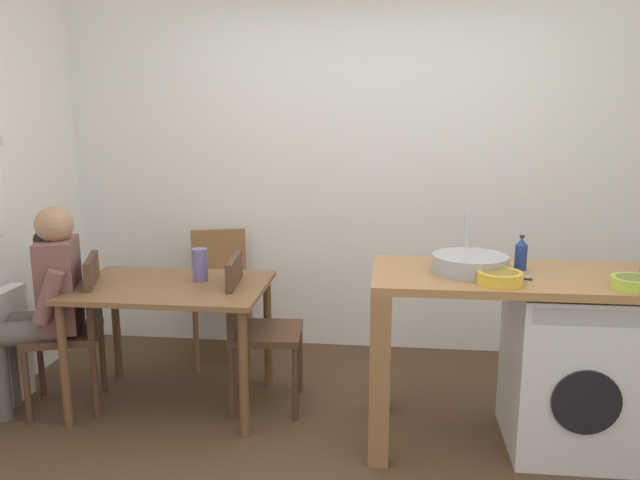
# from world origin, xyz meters

# --- Properties ---
(ground_plane) EXTENTS (5.46, 5.46, 0.00)m
(ground_plane) POSITION_xyz_m (0.00, 0.00, 0.00)
(ground_plane) COLOR #4C3826
(wall_back) EXTENTS (4.60, 0.10, 2.70)m
(wall_back) POSITION_xyz_m (0.00, 1.75, 1.35)
(wall_back) COLOR white
(wall_back) RESTS_ON ground_plane
(dining_table) EXTENTS (1.10, 0.76, 0.74)m
(dining_table) POSITION_xyz_m (-1.04, 0.63, 0.64)
(dining_table) COLOR brown
(dining_table) RESTS_ON ground_plane
(chair_person_seat) EXTENTS (0.51, 0.51, 0.90)m
(chair_person_seat) POSITION_xyz_m (-1.59, 0.55, 0.51)
(chair_person_seat) COLOR #4C3323
(chair_person_seat) RESTS_ON ground_plane
(chair_opposite) EXTENTS (0.43, 0.43, 0.90)m
(chair_opposite) POSITION_xyz_m (-0.56, 0.68, 0.51)
(chair_opposite) COLOR #4C3323
(chair_opposite) RESTS_ON ground_plane
(chair_spare_by_wall) EXTENTS (0.50, 0.50, 0.90)m
(chair_spare_by_wall) POSITION_xyz_m (-0.96, 1.40, 0.51)
(chair_spare_by_wall) COLOR olive
(chair_spare_by_wall) RESTS_ON ground_plane
(seated_person) EXTENTS (0.56, 0.54, 1.20)m
(seated_person) POSITION_xyz_m (-1.74, 0.50, 0.67)
(seated_person) COLOR #595651
(seated_person) RESTS_ON ground_plane
(kitchen_counter) EXTENTS (1.50, 0.68, 0.92)m
(kitchen_counter) POSITION_xyz_m (0.67, 0.41, 0.76)
(kitchen_counter) COLOR #9E7042
(kitchen_counter) RESTS_ON ground_plane
(washing_machine) EXTENTS (0.60, 0.61, 0.86)m
(washing_machine) POSITION_xyz_m (1.14, 0.40, 0.43)
(washing_machine) COLOR silver
(washing_machine) RESTS_ON ground_plane
(sink_basin) EXTENTS (0.38, 0.38, 0.09)m
(sink_basin) POSITION_xyz_m (0.62, 0.41, 0.97)
(sink_basin) COLOR #9EA0A5
(sink_basin) RESTS_ON kitchen_counter
(tap) EXTENTS (0.02, 0.02, 0.28)m
(tap) POSITION_xyz_m (0.62, 0.59, 1.06)
(tap) COLOR #B2B2B7
(tap) RESTS_ON kitchen_counter
(bottle_tall_green) EXTENTS (0.06, 0.06, 0.18)m
(bottle_tall_green) POSITION_xyz_m (0.88, 0.49, 1.00)
(bottle_tall_green) COLOR navy
(bottle_tall_green) RESTS_ON kitchen_counter
(mixing_bowl) EXTENTS (0.21, 0.21, 0.06)m
(mixing_bowl) POSITION_xyz_m (0.73, 0.21, 0.95)
(mixing_bowl) COLOR gold
(mixing_bowl) RESTS_ON kitchen_counter
(colander) EXTENTS (0.20, 0.20, 0.06)m
(colander) POSITION_xyz_m (1.33, 0.19, 0.95)
(colander) COLOR #A8C63D
(colander) RESTS_ON kitchen_counter
(vase) EXTENTS (0.09, 0.09, 0.19)m
(vase) POSITION_xyz_m (-0.89, 0.73, 0.84)
(vase) COLOR slate
(vase) RESTS_ON dining_table
(scissors) EXTENTS (0.15, 0.06, 0.01)m
(scissors) POSITION_xyz_m (0.83, 0.31, 0.92)
(scissors) COLOR #B2B2B7
(scissors) RESTS_ON kitchen_counter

